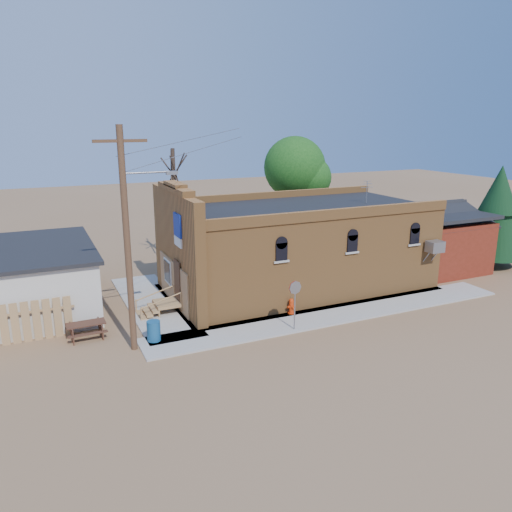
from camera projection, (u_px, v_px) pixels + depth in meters
name	position (u px, v px, depth m)	size (l,w,h in m)	color
ground	(320.00, 327.00, 22.87)	(120.00, 120.00, 0.00)	brown
sidewalk_south	(336.00, 314.00, 24.25)	(19.00, 2.20, 0.08)	#9E9991
sidewalk_west	(153.00, 304.00, 25.59)	(2.60, 10.00, 0.08)	#9E9991
brick_bar	(294.00, 247.00, 27.74)	(16.40, 7.97, 6.30)	#AD6E35
red_shed	(430.00, 233.00, 31.73)	(5.40, 6.40, 4.30)	#5E1E10
wood_fence	(10.00, 324.00, 20.83)	(5.20, 0.10, 1.80)	#AC784D
utility_pole	(128.00, 236.00, 19.41)	(3.12, 0.26, 9.00)	#452E1B
tree_bare_near	(174.00, 173.00, 31.53)	(2.80, 2.80, 7.65)	#3F2D24
tree_leafy	(295.00, 168.00, 35.59)	(4.40, 4.40, 8.15)	#3F2D24
evergreen_tree	(498.00, 209.00, 31.64)	(3.60, 3.60, 6.50)	#3F2D24
fire_hydrant	(291.00, 306.00, 24.12)	(0.45, 0.43, 0.77)	red
stop_sign	(295.00, 292.00, 21.95)	(0.62, 0.12, 2.28)	gray
trash_barrel	(154.00, 331.00, 21.12)	(0.57, 0.57, 0.88)	navy
picnic_table	(86.00, 328.00, 21.60)	(1.65, 1.29, 0.68)	#47291C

